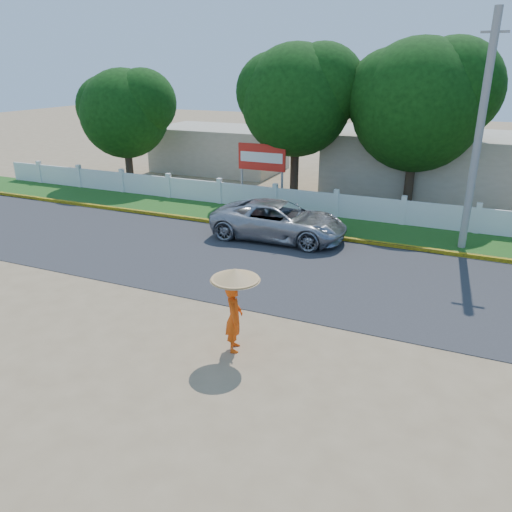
{
  "coord_description": "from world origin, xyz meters",
  "views": [
    {
      "loc": [
        5.49,
        -10.62,
        6.58
      ],
      "look_at": [
        0.0,
        2.0,
        1.3
      ],
      "focal_mm": 35.0,
      "sensor_mm": 36.0,
      "label": 1
    }
  ],
  "objects": [
    {
      "name": "curb",
      "position": [
        0.0,
        8.05,
        0.08
      ],
      "size": [
        40.0,
        0.18,
        0.16
      ],
      "primitive_type": "cube",
      "color": "yellow",
      "rests_on": "ground"
    },
    {
      "name": "billboard",
      "position": [
        -4.17,
        12.3,
        2.14
      ],
      "size": [
        2.5,
        0.13,
        2.95
      ],
      "color": "gray",
      "rests_on": "ground"
    },
    {
      "name": "vehicle",
      "position": [
        -1.3,
        7.32,
        0.75
      ],
      "size": [
        5.49,
        2.67,
        1.5
      ],
      "primitive_type": "imported",
      "rotation": [
        0.0,
        0.0,
        1.6
      ],
      "color": "#9FA0A6",
      "rests_on": "ground"
    },
    {
      "name": "monk_with_parasol",
      "position": [
        0.75,
        -1.01,
        1.41
      ],
      "size": [
        1.19,
        1.19,
        2.16
      ],
      "color": "#DC470B",
      "rests_on": "ground"
    },
    {
      "name": "building_near",
      "position": [
        3.0,
        18.0,
        1.6
      ],
      "size": [
        10.0,
        6.0,
        3.2
      ],
      "primitive_type": "cube",
      "color": "#B7AD99",
      "rests_on": "ground"
    },
    {
      "name": "grass_verge",
      "position": [
        0.0,
        9.75,
        0.01
      ],
      "size": [
        60.0,
        3.5,
        0.03
      ],
      "primitive_type": "cube",
      "color": "#2D601E",
      "rests_on": "ground"
    },
    {
      "name": "building_far",
      "position": [
        -10.0,
        19.0,
        1.4
      ],
      "size": [
        8.0,
        5.0,
        2.8
      ],
      "primitive_type": "cube",
      "color": "#B7AD99",
      "rests_on": "ground"
    },
    {
      "name": "fence",
      "position": [
        0.0,
        11.2,
        0.55
      ],
      "size": [
        40.0,
        0.1,
        1.1
      ],
      "primitive_type": "cube",
      "color": "silver",
      "rests_on": "ground"
    },
    {
      "name": "ground",
      "position": [
        0.0,
        0.0,
        0.0
      ],
      "size": [
        120.0,
        120.0,
        0.0
      ],
      "primitive_type": "plane",
      "color": "#9E8460",
      "rests_on": "ground"
    },
    {
      "name": "utility_pole",
      "position": [
        5.55,
        9.1,
        4.2
      ],
      "size": [
        0.28,
        0.28,
        8.41
      ],
      "primitive_type": "cylinder",
      "color": "gray",
      "rests_on": "ground"
    },
    {
      "name": "road",
      "position": [
        0.0,
        4.5,
        0.01
      ],
      "size": [
        60.0,
        7.0,
        0.02
      ],
      "primitive_type": "cube",
      "color": "#38383A",
      "rests_on": "ground"
    },
    {
      "name": "tree_row",
      "position": [
        5.04,
        13.99,
        5.0
      ],
      "size": [
        35.31,
        7.68,
        8.84
      ],
      "color": "#473828",
      "rests_on": "ground"
    }
  ]
}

